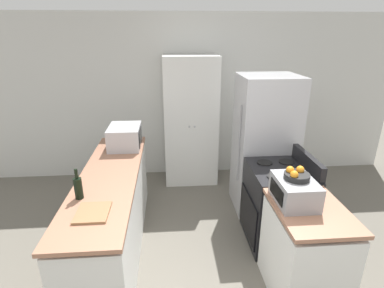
# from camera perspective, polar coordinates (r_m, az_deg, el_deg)

# --- Properties ---
(wall_back) EXTENTS (7.00, 0.06, 2.60)m
(wall_back) POSITION_cam_1_polar(r_m,az_deg,el_deg) (4.92, -1.37, 8.72)
(wall_back) COLOR silver
(wall_back) RESTS_ON ground_plane
(counter_left) EXTENTS (0.60, 2.37, 0.91)m
(counter_left) POSITION_cam_1_polar(r_m,az_deg,el_deg) (3.50, -14.83, -12.56)
(counter_left) COLOR silver
(counter_left) RESTS_ON ground_plane
(counter_right) EXTENTS (0.60, 0.77, 0.91)m
(counter_right) POSITION_cam_1_polar(r_m,az_deg,el_deg) (3.04, 20.59, -18.98)
(counter_right) COLOR silver
(counter_right) RESTS_ON ground_plane
(pantry_cabinet) EXTENTS (0.82, 0.56, 2.00)m
(pantry_cabinet) POSITION_cam_1_polar(r_m,az_deg,el_deg) (4.69, -0.25, 4.34)
(pantry_cabinet) COLOR white
(pantry_cabinet) RESTS_ON ground_plane
(stove) EXTENTS (0.66, 0.74, 1.07)m
(stove) POSITION_cam_1_polar(r_m,az_deg,el_deg) (3.61, 15.88, -11.08)
(stove) COLOR black
(stove) RESTS_ON ground_plane
(refrigerator) EXTENTS (0.76, 0.68, 1.82)m
(refrigerator) POSITION_cam_1_polar(r_m,az_deg,el_deg) (4.07, 13.59, -0.16)
(refrigerator) COLOR #B7B7BC
(refrigerator) RESTS_ON ground_plane
(microwave) EXTENTS (0.40, 0.51, 0.28)m
(microwave) POSITION_cam_1_polar(r_m,az_deg,el_deg) (3.95, -12.64, 1.39)
(microwave) COLOR #B2B2B7
(microwave) RESTS_ON counter_left
(wine_bottle) EXTENTS (0.07, 0.07, 0.29)m
(wine_bottle) POSITION_cam_1_polar(r_m,az_deg,el_deg) (2.87, -20.85, -7.74)
(wine_bottle) COLOR black
(wine_bottle) RESTS_ON counter_left
(toaster_oven) EXTENTS (0.32, 0.43, 0.22)m
(toaster_oven) POSITION_cam_1_polar(r_m,az_deg,el_deg) (2.77, 18.94, -8.46)
(toaster_oven) COLOR #939399
(toaster_oven) RESTS_ON counter_right
(fruit_bowl) EXTENTS (0.22, 0.22, 0.10)m
(fruit_bowl) POSITION_cam_1_polar(r_m,az_deg,el_deg) (2.72, 19.24, -5.56)
(fruit_bowl) COLOR black
(fruit_bowl) RESTS_ON toaster_oven
(cutting_board) EXTENTS (0.27, 0.31, 0.02)m
(cutting_board) POSITION_cam_1_polar(r_m,az_deg,el_deg) (2.65, -18.38, -12.28)
(cutting_board) COLOR #8E6642
(cutting_board) RESTS_ON counter_left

